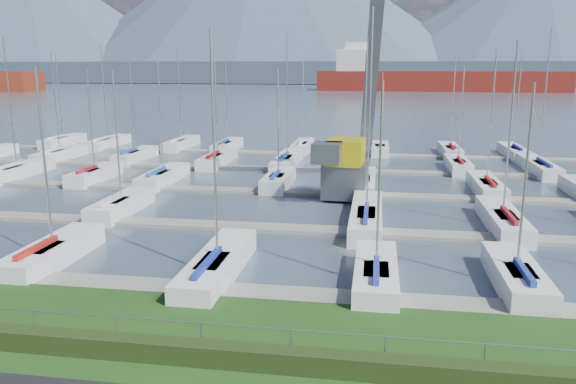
# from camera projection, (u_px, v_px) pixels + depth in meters

# --- Properties ---
(water) EXTENTS (800.00, 540.00, 0.20)m
(water) POSITION_uv_depth(u_px,v_px,m) (369.00, 87.00, 269.17)
(water) COLOR #41515F
(hedge) EXTENTS (80.00, 0.70, 0.70)m
(hedge) POSITION_uv_depth(u_px,v_px,m) (228.00, 355.00, 18.08)
(hedge) COLOR #233513
(hedge) RESTS_ON grass
(fence) EXTENTS (80.00, 0.04, 0.04)m
(fence) POSITION_uv_depth(u_px,v_px,m) (230.00, 325.00, 18.28)
(fence) COLOR gray
(fence) RESTS_ON grass
(foothill) EXTENTS (900.00, 80.00, 12.00)m
(foothill) POSITION_uv_depth(u_px,v_px,m) (371.00, 72.00, 335.22)
(foothill) COLOR #3C4C58
(foothill) RESTS_ON water
(mountains) EXTENTS (1190.00, 360.00, 115.00)m
(mountains) POSITION_uv_depth(u_px,v_px,m) (385.00, 12.00, 397.08)
(mountains) COLOR #445563
(mountains) RESTS_ON water
(docks) EXTENTS (90.00, 41.60, 0.25)m
(docks) POSITION_uv_depth(u_px,v_px,m) (316.00, 193.00, 43.65)
(docks) COLOR slate
(docks) RESTS_ON water
(crane) EXTENTS (5.16, 13.30, 22.35)m
(crane) POSITION_uv_depth(u_px,v_px,m) (353.00, 123.00, 41.98)
(crane) COLOR #56585D
(crane) RESTS_ON water
(cargo_ship_mid) EXTENTS (97.18, 24.49, 21.50)m
(cargo_ship_mid) POSITION_uv_depth(u_px,v_px,m) (428.00, 81.00, 225.14)
(cargo_ship_mid) COLOR maroon
(cargo_ship_mid) RESTS_ON water
(sailboat_fleet) EXTENTS (75.52, 49.79, 13.47)m
(sailboat_fleet) POSITION_uv_depth(u_px,v_px,m) (299.00, 117.00, 45.64)
(sailboat_fleet) COLOR maroon
(sailboat_fleet) RESTS_ON water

